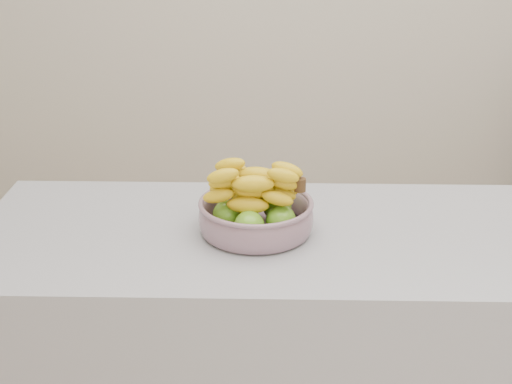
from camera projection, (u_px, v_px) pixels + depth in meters
fruit_bowl at (256, 211)px, 1.64m from camera, size 0.27×0.27×0.16m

